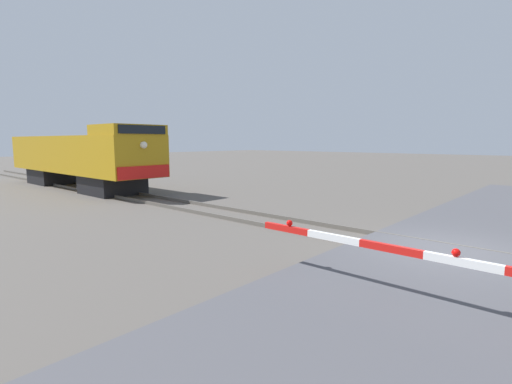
{
  "coord_description": "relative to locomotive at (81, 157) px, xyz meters",
  "views": [
    {
      "loc": [
        -10.5,
        -2.7,
        2.96
      ],
      "look_at": [
        -0.9,
        5.84,
        1.23
      ],
      "focal_mm": 26.7,
      "sensor_mm": 36.0,
      "label": 1
    }
  ],
  "objects": [
    {
      "name": "ground_plane",
      "position": [
        0.0,
        -21.29,
        -1.97
      ],
      "size": [
        160.0,
        160.0,
        0.0
      ],
      "primitive_type": "plane",
      "color": "#514C47"
    },
    {
      "name": "rail_track_left",
      "position": [
        -0.72,
        -21.29,
        -1.89
      ],
      "size": [
        0.08,
        80.0,
        0.15
      ],
      "primitive_type": "cube",
      "color": "#59544C",
      "rests_on": "ground_plane"
    },
    {
      "name": "rail_track_right",
      "position": [
        0.72,
        -21.29,
        -1.89
      ],
      "size": [
        0.08,
        80.0,
        0.15
      ],
      "primitive_type": "cube",
      "color": "#59544C",
      "rests_on": "ground_plane"
    },
    {
      "name": "road_surface",
      "position": [
        0.0,
        -21.29,
        -1.89
      ],
      "size": [
        36.0,
        4.48,
        0.14
      ],
      "primitive_type": "cube",
      "color": "#47474C",
      "rests_on": "ground_plane"
    },
    {
      "name": "locomotive",
      "position": [
        0.0,
        0.0,
        0.0
      ],
      "size": [
        3.07,
        14.91,
        3.78
      ],
      "color": "black",
      "rests_on": "ground_plane"
    }
  ]
}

